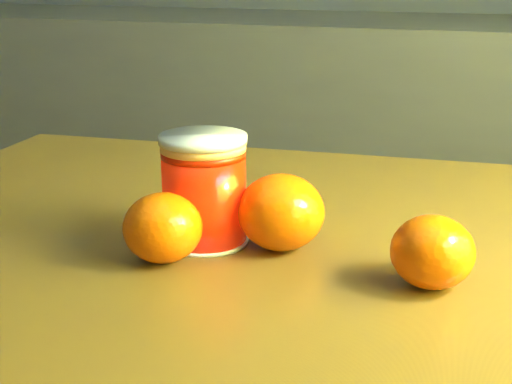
% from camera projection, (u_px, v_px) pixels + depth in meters
% --- Properties ---
extents(kitchen_counter, '(3.15, 0.60, 0.90)m').
position_uv_depth(kitchen_counter, '(162.00, 162.00, 2.21)').
color(kitchen_counter, '#45464A').
rests_on(kitchen_counter, ground).
extents(juice_glass, '(0.07, 0.07, 0.09)m').
position_uv_depth(juice_glass, '(204.00, 190.00, 0.61)').
color(juice_glass, '#FF1F05').
rests_on(juice_glass, table).
extents(orange_front, '(0.08, 0.08, 0.06)m').
position_uv_depth(orange_front, '(281.00, 212.00, 0.60)').
color(orange_front, '#E75904').
rests_on(orange_front, table).
extents(orange_back, '(0.08, 0.08, 0.06)m').
position_uv_depth(orange_back, '(432.00, 252.00, 0.53)').
color(orange_back, '#E75904').
rests_on(orange_back, table).
extents(orange_extra, '(0.08, 0.08, 0.06)m').
position_uv_depth(orange_extra, '(163.00, 228.00, 0.57)').
color(orange_extra, '#E75904').
rests_on(orange_extra, table).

